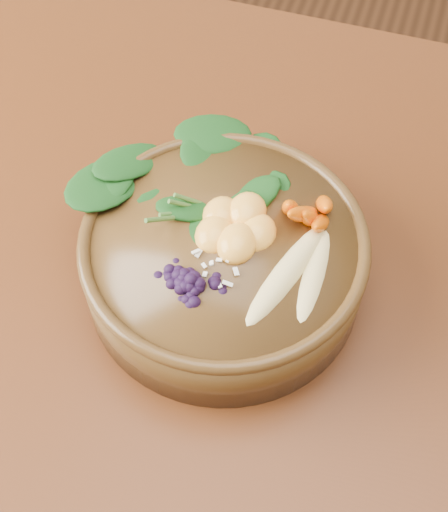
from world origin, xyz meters
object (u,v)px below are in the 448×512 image
Objects in this scene: stoneware_bowl at (224,262)px; carrot_cluster at (312,183)px; blueberry_pile at (192,273)px; dining_table at (436,383)px; banana_halves at (301,266)px; mandarin_cluster at (235,218)px; kale_heap at (218,168)px.

carrot_cluster reaches higher than stoneware_bowl.
stoneware_bowl is 2.16× the size of blueberry_pile.
dining_table is 0.24m from banana_halves.
dining_table is at bearing 0.92° from stoneware_bowl.
mandarin_cluster is at bearing 69.55° from stoneware_bowl.
dining_table is at bearing 13.48° from blueberry_pile.
blueberry_pile reaches higher than banana_halves.
dining_table is 20.84× the size of carrot_cluster.
banana_halves is at bearing -23.86° from mandarin_cluster.
blueberry_pile is at bearing -101.25° from stoneware_bowl.
blueberry_pile is at bearing -109.55° from carrot_cluster.
carrot_cluster is 0.14m from blueberry_pile.
dining_table is at bearing -3.89° from carrot_cluster.
mandarin_cluster is (-0.07, 0.03, 0.00)m from banana_halves.
carrot_cluster is 0.08m from mandarin_cluster.
kale_heap reaches higher than stoneware_bowl.
blueberry_pile is at bearing -103.37° from mandarin_cluster.
mandarin_cluster is (-0.23, 0.01, 0.18)m from dining_table.
blueberry_pile reaches higher than dining_table.
carrot_cluster reaches higher than mandarin_cluster.
banana_halves is 1.71× the size of mandarin_cluster.
kale_heap is 1.21× the size of banana_halves.
stoneware_bowl is at bearing -179.08° from dining_table.
dining_table is 0.28m from carrot_cluster.
stoneware_bowl is 3.62× the size of carrot_cluster.
mandarin_cluster is 0.69× the size of blueberry_pile.
mandarin_cluster is at bearing 76.63° from blueberry_pile.
mandarin_cluster reaches higher than banana_halves.
blueberry_pile is at bearing -82.31° from kale_heap.
dining_table is 5.75× the size of stoneware_bowl.
stoneware_bowl is 0.09m from kale_heap.
dining_table is 0.32m from blueberry_pile.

